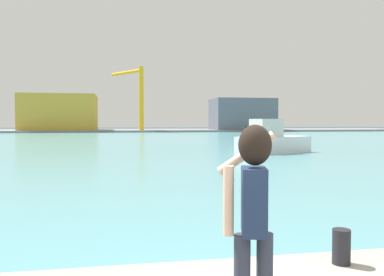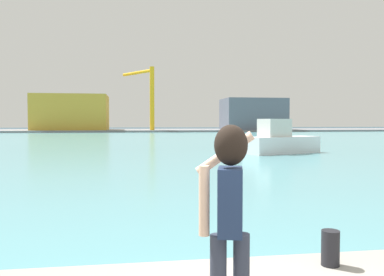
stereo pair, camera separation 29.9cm
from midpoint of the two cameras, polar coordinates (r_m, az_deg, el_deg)
ground_plane at (r=53.00m, az=-8.88°, el=-0.14°), size 220.00×220.00×0.00m
harbor_water at (r=54.99m, az=-8.93°, el=-0.04°), size 140.00×100.00×0.02m
far_shore_dock at (r=94.96m, az=-9.55°, el=1.07°), size 140.00×20.00×0.43m
person_photographer at (r=3.40m, az=6.16°, el=-9.51°), size 0.54×0.57×1.74m
harbor_bollard at (r=5.38m, az=19.06°, el=-14.50°), size 0.22×0.22×0.43m
boat_moored at (r=29.08m, az=11.10°, el=-0.44°), size 5.97×3.81×2.45m
warehouse_left at (r=94.33m, az=-18.49°, el=3.49°), size 16.01×12.21×7.87m
warehouse_right at (r=95.25m, az=7.08°, el=3.40°), size 14.09×9.97×7.25m
port_crane at (r=89.32m, az=-7.99°, el=6.72°), size 6.98×10.23×13.86m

